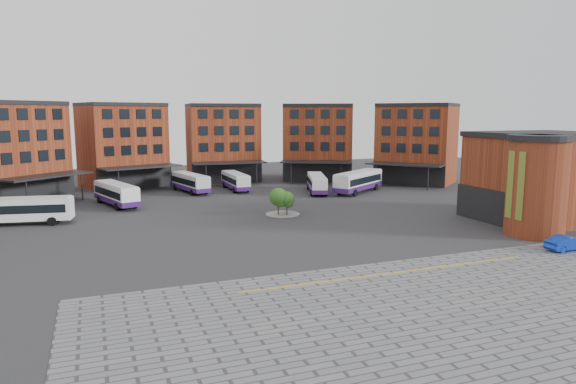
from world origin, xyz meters
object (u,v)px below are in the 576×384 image
object	(u,v)px
tree_island	(283,200)
bus_b	(116,194)
bus_c	(190,182)
bus_a	(21,209)
bus_f	(358,181)
bus_e	(317,183)
bus_d	(235,181)
blue_car	(567,243)

from	to	relation	value
tree_island	bus_b	bearing A→B (deg)	143.24
tree_island	bus_c	size ratio (longest dim) A/B	0.40
tree_island	bus_a	distance (m)	30.92
tree_island	bus_f	bearing A→B (deg)	36.48
tree_island	bus_a	size ratio (longest dim) A/B	0.38
bus_a	bus_e	world-z (taller)	bus_a
tree_island	bus_a	world-z (taller)	tree_island
bus_b	bus_e	world-z (taller)	bus_b
bus_c	tree_island	bearing A→B (deg)	-85.12
tree_island	bus_f	world-z (taller)	tree_island
bus_d	bus_e	bearing A→B (deg)	-34.37
bus_b	bus_c	bearing A→B (deg)	19.68
bus_f	bus_a	bearing A→B (deg)	-115.61
bus_f	tree_island	bearing A→B (deg)	-88.27
bus_b	bus_d	bearing A→B (deg)	6.74
tree_island	bus_d	distance (m)	23.18
blue_car	bus_f	bearing A→B (deg)	1.95
bus_a	bus_e	xyz separation A→B (m)	(41.94, 9.88, -0.29)
bus_c	blue_car	size ratio (longest dim) A/B	2.57
bus_d	bus_f	bearing A→B (deg)	-29.14
bus_b	bus_f	world-z (taller)	bus_f
bus_a	blue_car	world-z (taller)	bus_a
bus_d	bus_e	xyz separation A→B (m)	(11.56, -7.78, 0.02)
tree_island	bus_d	xyz separation A→B (m)	(-0.04, 23.18, -0.38)
bus_b	bus_f	distance (m)	37.54
bus_b	blue_car	bearing A→B (deg)	-63.09
blue_car	bus_a	bearing A→B (deg)	58.27
bus_a	bus_c	size ratio (longest dim) A/B	1.03
bus_d	bus_f	size ratio (longest dim) A/B	0.88
bus_a	bus_c	world-z (taller)	bus_a
bus_c	bus_e	xyz separation A→B (m)	(19.20, -8.02, -0.07)
blue_car	bus_b	bearing A→B (deg)	44.27
tree_island	bus_e	bearing A→B (deg)	53.21
tree_island	bus_e	xyz separation A→B (m)	(11.52, 15.40, -0.36)
bus_b	blue_car	distance (m)	55.66
bus_d	bus_b	bearing A→B (deg)	-156.62
bus_a	blue_car	size ratio (longest dim) A/B	2.64
tree_island	blue_car	size ratio (longest dim) A/B	1.01
tree_island	bus_e	world-z (taller)	tree_island
tree_island	bus_c	world-z (taller)	tree_island
bus_b	bus_e	distance (m)	31.05
bus_a	blue_car	distance (m)	58.44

